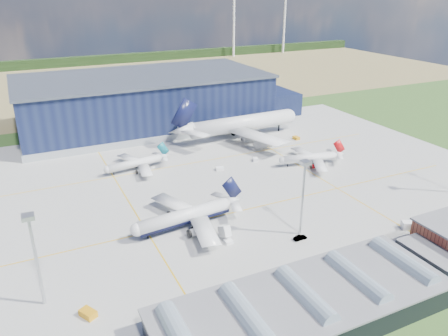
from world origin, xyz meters
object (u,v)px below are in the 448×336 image
(airliner_widebody, at_px, (242,115))
(hangar, at_px, (149,103))
(gse_tug_a, at_px, (88,314))
(gse_tug_c, at_px, (296,138))
(gse_cart_a, at_px, (255,160))
(car_b, at_px, (300,238))
(gse_cart_b, at_px, (220,169))
(airstair, at_px, (225,234))
(light_mast_west, at_px, (34,246))
(gse_van_c, at_px, (410,225))
(airliner_regional, at_px, (135,159))
(airliner_red, at_px, (310,154))
(airliner_navy, at_px, (184,209))
(car_a, at_px, (359,259))
(light_mast_center, at_px, (304,186))

(airliner_widebody, bearing_deg, hangar, 127.63)
(gse_tug_a, distance_m, gse_tug_c, 135.53)
(gse_cart_a, bearing_deg, car_b, -83.91)
(gse_cart_b, height_order, car_b, car_b)
(gse_cart_b, distance_m, airstair, 50.68)
(light_mast_west, distance_m, gse_cart_b, 88.79)
(airliner_widebody, xyz_separation_m, airstair, (-46.84, -77.90, -9.39))
(gse_van_c, bearing_deg, gse_tug_c, 13.20)
(light_mast_west, height_order, airliner_regional, light_mast_west)
(light_mast_west, height_order, gse_van_c, light_mast_west)
(airliner_red, height_order, gse_tug_c, airliner_red)
(gse_tug_a, relative_size, car_b, 0.93)
(airliner_widebody, bearing_deg, gse_van_c, -88.82)
(airstair, bearing_deg, gse_cart_a, 52.70)
(airliner_regional, distance_m, car_b, 76.11)
(light_mast_west, relative_size, gse_cart_b, 7.77)
(gse_tug_c, relative_size, car_b, 0.82)
(airliner_widebody, height_order, airstair, airliner_widebody)
(airstair, relative_size, car_b, 1.19)
(gse_van_c, bearing_deg, gse_cart_a, 36.41)
(airliner_regional, relative_size, gse_cart_a, 9.65)
(gse_cart_b, xyz_separation_m, gse_van_c, (32.02, -65.27, 0.55))
(gse_tug_c, distance_m, gse_cart_b, 51.52)
(gse_van_c, bearing_deg, airstair, 94.44)
(car_b, bearing_deg, light_mast_west, 85.63)
(airliner_red, bearing_deg, airliner_navy, 32.89)
(gse_tug_c, xyz_separation_m, car_a, (-41.46, -89.53, -0.17))
(car_a, bearing_deg, airliner_widebody, -30.65)
(light_mast_center, distance_m, gse_tug_c, 87.14)
(car_a, bearing_deg, light_mast_center, -1.14)
(light_mast_center, bearing_deg, gse_cart_b, 90.78)
(gse_cart_b, bearing_deg, gse_cart_a, -67.64)
(gse_cart_a, xyz_separation_m, gse_tug_c, (30.85, 15.55, 0.10))
(light_mast_center, relative_size, car_a, 6.93)
(airliner_red, relative_size, gse_cart_a, 10.01)
(airliner_widebody, xyz_separation_m, car_b, (-27.59, -87.63, -10.27))
(gse_tug_c, xyz_separation_m, airstair, (-68.55, -64.44, 0.82))
(airliner_regional, bearing_deg, gse_van_c, 119.89)
(gse_tug_a, bearing_deg, airliner_regional, 38.57)
(airliner_widebody, xyz_separation_m, car_a, (-19.76, -103.00, -10.38))
(airliner_widebody, bearing_deg, airliner_red, -80.87)
(light_mast_west, bearing_deg, airliner_red, 22.39)
(hangar, xyz_separation_m, airliner_navy, (-21.77, -106.80, -5.41))
(hangar, xyz_separation_m, light_mast_center, (7.19, -124.80, 3.82))
(car_a, bearing_deg, gse_tug_c, -44.64)
(car_a, bearing_deg, gse_cart_b, -14.35)
(light_mast_center, xyz_separation_m, car_b, (-1.75, -2.63, -14.76))
(car_a, height_order, car_b, car_b)
(gse_tug_a, height_order, car_b, gse_tug_a)
(gse_cart_b, height_order, car_a, gse_cart_b)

